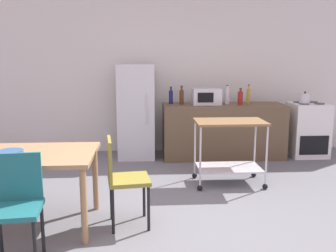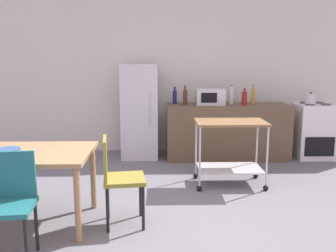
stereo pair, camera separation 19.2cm
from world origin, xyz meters
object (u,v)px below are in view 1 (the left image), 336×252
Objects in this scene: refrigerator at (136,112)px; kettle at (305,98)px; chair_olive at (122,175)px; bottle_sesame_oil at (240,98)px; stove_oven at (307,129)px; kitchen_cart at (229,142)px; bottle_vinegar at (182,97)px; fruit_bowl at (11,153)px; microwave at (206,96)px; bottle_soy_sauce at (171,97)px; dining_table at (17,161)px; bottle_soda at (227,96)px; bottle_sparkling_water at (248,96)px; chair_teal at (16,202)px.

refrigerator is 6.47× the size of kettle.
refrigerator is (0.09, 2.62, 0.26)m from chair_olive.
refrigerator reaches higher than bottle_sesame_oil.
kitchen_cart is at bearing -140.53° from stove_oven.
fruit_bowl is (-1.86, -2.56, -0.25)m from bottle_vinegar.
microwave is 1.63m from kettle.
stove_oven is 4.00× the size of fruit_bowl.
microwave is (1.15, -0.11, 0.25)m from refrigerator.
stove_oven is at bearing -2.00° from bottle_soy_sauce.
stove_oven is (2.98, 2.54, -0.07)m from chair_olive.
kettle is at bearing 31.85° from dining_table.
fruit_bowl is at bearing -147.14° from stove_oven.
bottle_soda is at bearing 44.28° from dining_table.
bottle_vinegar is 0.67× the size of microwave.
fruit_bowl is at bearing -122.35° from bottle_soy_sauce.
microwave reaches higher than chair_olive.
bottle_vinegar is at bearing -174.54° from bottle_sparkling_water.
kitchen_cart is 3.18× the size of bottle_soy_sauce.
bottle_sesame_oil is at bearing -175.05° from stove_oven.
chair_teal is 1.93× the size of microwave.
bottle_vinegar reaches higher than microwave.
bottle_sparkling_water reaches higher than dining_table.
stove_oven reaches higher than fruit_bowl.
kettle is at bearing -3.70° from refrigerator.
fruit_bowl is (-1.69, -2.67, -0.24)m from bottle_soy_sauce.
bottle_soda reaches higher than kitchen_cart.
kitchen_cart is 3.96× the size of fruit_bowl.
stove_oven is 2.98× the size of bottle_vinegar.
bottle_soda is (-1.38, 0.04, 0.58)m from stove_oven.
chair_olive is 0.98× the size of kitchen_cart.
bottle_soda is (2.41, 3.20, 0.51)m from chair_teal.
stove_oven is 3.44× the size of bottle_sesame_oil.
bottle_sesame_oil reaches higher than chair_teal.
kettle is at bearing -2.59° from microwave.
bottle_soda is (1.52, -0.04, 0.26)m from refrigerator.
kettle is (2.87, 2.44, 0.48)m from chair_olive.
chair_teal is 4.04m from bottle_soda.
stove_oven is at bearing 39.67° from kettle.
bottle_soy_sauce is 1.13m from bottle_sesame_oil.
chair_teal is 4.30m from bottle_sparkling_water.
fruit_bowl is (-1.03, -0.05, 0.26)m from chair_olive.
refrigerator reaches higher than chair_olive.
stove_oven reaches higher than chair_olive.
dining_table is at bearing -148.15° from kettle.
chair_olive is 3.31m from bottle_sparkling_water.
chair_teal is 2.88× the size of bottle_vinegar.
refrigerator is at bearing 67.39° from fruit_bowl.
bottle_vinegar is (-2.15, -0.03, 0.58)m from stove_oven.
chair_teal is at bearing -105.40° from refrigerator.
chair_teal is 3.60m from bottle_soy_sauce.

